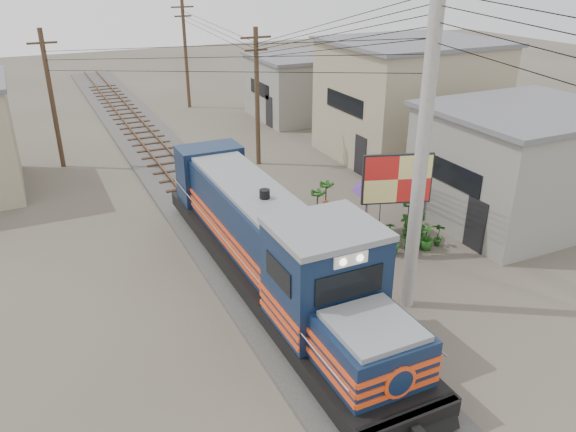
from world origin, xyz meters
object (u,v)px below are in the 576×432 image
billboard (397,181)px  vendor (416,199)px  locomotive (272,247)px  market_umbrella (382,184)px

billboard → vendor: size_ratio=2.19×
locomotive → market_umbrella: bearing=18.9°
locomotive → billboard: bearing=5.1°
billboard → locomotive: bearing=-156.3°
billboard → market_umbrella: 1.56m
locomotive → billboard: billboard is taller
billboard → market_umbrella: billboard is taller
billboard → market_umbrella: (0.36, 1.39, -0.63)m
locomotive → vendor: 8.21m
market_umbrella → billboard: bearing=-104.4°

